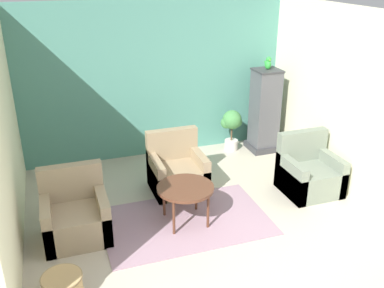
{
  "coord_description": "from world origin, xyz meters",
  "views": [
    {
      "loc": [
        -1.72,
        -3.12,
        3.21
      ],
      "look_at": [
        0.0,
        1.89,
        0.93
      ],
      "focal_mm": 40.0,
      "sensor_mm": 36.0,
      "label": 1
    }
  ],
  "objects_px": {
    "armchair_left": "(76,216)",
    "parrot": "(268,63)",
    "armchair_middle": "(177,172)",
    "potted_plant": "(232,125)",
    "birdcage": "(265,112)",
    "armchair_right": "(309,174)",
    "wicker_basket": "(63,286)",
    "coffee_table": "(185,190)"
  },
  "relations": [
    {
      "from": "birdcage",
      "to": "armchair_right",
      "type": "bearing_deg",
      "value": -92.88
    },
    {
      "from": "wicker_basket",
      "to": "armchair_right",
      "type": "bearing_deg",
      "value": 17.15
    },
    {
      "from": "armchair_left",
      "to": "armchair_right",
      "type": "xyz_separation_m",
      "value": [
        3.4,
        0.06,
        0.0
      ]
    },
    {
      "from": "birdcage",
      "to": "wicker_basket",
      "type": "xyz_separation_m",
      "value": [
        -3.71,
        -2.74,
        -0.58
      ]
    },
    {
      "from": "armchair_right",
      "to": "potted_plant",
      "type": "height_order",
      "value": "armchair_right"
    },
    {
      "from": "coffee_table",
      "to": "armchair_left",
      "type": "height_order",
      "value": "armchair_left"
    },
    {
      "from": "armchair_middle",
      "to": "parrot",
      "type": "distance_m",
      "value": 2.5
    },
    {
      "from": "armchair_right",
      "to": "wicker_basket",
      "type": "xyz_separation_m",
      "value": [
        -3.63,
        -1.12,
        -0.14
      ]
    },
    {
      "from": "birdcage",
      "to": "parrot",
      "type": "bearing_deg",
      "value": 90.0
    },
    {
      "from": "armchair_right",
      "to": "armchair_middle",
      "type": "bearing_deg",
      "value": 159.25
    },
    {
      "from": "armchair_left",
      "to": "parrot",
      "type": "xyz_separation_m",
      "value": [
        3.48,
        1.68,
        1.31
      ]
    },
    {
      "from": "potted_plant",
      "to": "armchair_middle",
      "type": "bearing_deg",
      "value": -141.67
    },
    {
      "from": "armchair_middle",
      "to": "potted_plant",
      "type": "xyz_separation_m",
      "value": [
        1.36,
        1.08,
        0.21
      ]
    },
    {
      "from": "birdcage",
      "to": "potted_plant",
      "type": "height_order",
      "value": "birdcage"
    },
    {
      "from": "wicker_basket",
      "to": "coffee_table",
      "type": "bearing_deg",
      "value": 29.48
    },
    {
      "from": "armchair_middle",
      "to": "birdcage",
      "type": "bearing_deg",
      "value": 25.58
    },
    {
      "from": "armchair_middle",
      "to": "birdcage",
      "type": "relative_size",
      "value": 0.59
    },
    {
      "from": "armchair_middle",
      "to": "birdcage",
      "type": "height_order",
      "value": "birdcage"
    },
    {
      "from": "armchair_right",
      "to": "birdcage",
      "type": "relative_size",
      "value": 0.59
    },
    {
      "from": "armchair_left",
      "to": "parrot",
      "type": "height_order",
      "value": "parrot"
    },
    {
      "from": "coffee_table",
      "to": "potted_plant",
      "type": "relative_size",
      "value": 0.98
    },
    {
      "from": "birdcage",
      "to": "coffee_table",
      "type": "bearing_deg",
      "value": -138.87
    },
    {
      "from": "armchair_middle",
      "to": "armchair_left",
      "type": "bearing_deg",
      "value": -154.06
    },
    {
      "from": "wicker_basket",
      "to": "birdcage",
      "type": "bearing_deg",
      "value": 36.44
    },
    {
      "from": "coffee_table",
      "to": "armchair_left",
      "type": "xyz_separation_m",
      "value": [
        -1.39,
        0.14,
        -0.2
      ]
    },
    {
      "from": "wicker_basket",
      "to": "armchair_middle",
      "type": "bearing_deg",
      "value": 45.51
    },
    {
      "from": "armchair_left",
      "to": "armchair_right",
      "type": "relative_size",
      "value": 1.0
    },
    {
      "from": "armchair_middle",
      "to": "birdcage",
      "type": "distance_m",
      "value": 2.18
    },
    {
      "from": "birdcage",
      "to": "potted_plant",
      "type": "relative_size",
      "value": 1.97
    },
    {
      "from": "armchair_right",
      "to": "parrot",
      "type": "xyz_separation_m",
      "value": [
        0.08,
        1.62,
        1.31
      ]
    },
    {
      "from": "armchair_right",
      "to": "parrot",
      "type": "bearing_deg",
      "value": 87.13
    },
    {
      "from": "armchair_middle",
      "to": "potted_plant",
      "type": "relative_size",
      "value": 1.16
    },
    {
      "from": "armchair_left",
      "to": "armchair_right",
      "type": "height_order",
      "value": "same"
    },
    {
      "from": "potted_plant",
      "to": "wicker_basket",
      "type": "height_order",
      "value": "potted_plant"
    },
    {
      "from": "birdcage",
      "to": "parrot",
      "type": "distance_m",
      "value": 0.87
    },
    {
      "from": "armchair_right",
      "to": "armchair_left",
      "type": "bearing_deg",
      "value": -179.04
    },
    {
      "from": "parrot",
      "to": "coffee_table",
      "type": "bearing_deg",
      "value": -138.84
    },
    {
      "from": "birdcage",
      "to": "armchair_middle",
      "type": "bearing_deg",
      "value": -154.42
    },
    {
      "from": "armchair_middle",
      "to": "potted_plant",
      "type": "distance_m",
      "value": 1.75
    },
    {
      "from": "armchair_right",
      "to": "armchair_middle",
      "type": "relative_size",
      "value": 1.0
    },
    {
      "from": "armchair_middle",
      "to": "armchair_right",
      "type": "bearing_deg",
      "value": -20.75
    },
    {
      "from": "parrot",
      "to": "potted_plant",
      "type": "bearing_deg",
      "value": 164.57
    }
  ]
}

